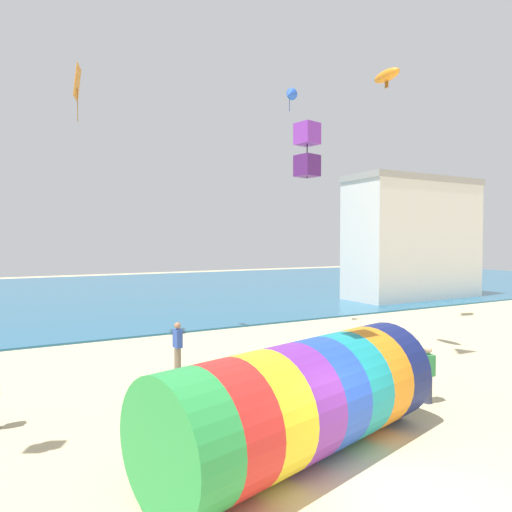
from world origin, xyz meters
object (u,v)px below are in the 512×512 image
object	(u,v)px
kite_orange_diamond	(77,83)
kite_orange_parafoil	(387,76)
kite_handler	(428,374)
giant_inflatable_tube	(301,400)
kite_blue_delta	(290,95)
kite_purple_box	(307,150)
bystander_near_water	(178,346)

from	to	relation	value
kite_orange_diamond	kite_orange_parafoil	xyz separation A→B (m)	(10.32, -7.97, -0.43)
kite_handler	kite_orange_diamond	size ratio (longest dim) A/B	0.68
giant_inflatable_tube	kite_blue_delta	distance (m)	17.84
kite_blue_delta	kite_orange_parafoil	size ratio (longest dim) A/B	0.89
giant_inflatable_tube	kite_blue_delta	size ratio (longest dim) A/B	5.98
kite_orange_diamond	kite_purple_box	world-z (taller)	kite_orange_diamond
giant_inflatable_tube	kite_orange_diamond	world-z (taller)	kite_orange_diamond
giant_inflatable_tube	kite_orange_diamond	bearing A→B (deg)	101.66
giant_inflatable_tube	kite_purple_box	size ratio (longest dim) A/B	6.22
kite_blue_delta	bystander_near_water	bearing A→B (deg)	-148.38
giant_inflatable_tube	kite_blue_delta	bearing A→B (deg)	58.54
kite_handler	kite_orange_parafoil	xyz separation A→B (m)	(2.59, 4.40, 10.22)
kite_purple_box	bystander_near_water	xyz separation A→B (m)	(-0.44, 7.29, -5.65)
giant_inflatable_tube	bystander_near_water	world-z (taller)	giant_inflatable_tube
kite_handler	bystander_near_water	xyz separation A→B (m)	(-5.26, 6.37, 0.07)
kite_blue_delta	bystander_near_water	xyz separation A→B (m)	(-7.65, -4.71, -11.24)
kite_handler	kite_blue_delta	xyz separation A→B (m)	(2.39, 11.09, 11.31)
kite_handler	kite_orange_diamond	bearing A→B (deg)	121.99
giant_inflatable_tube	kite_orange_parafoil	xyz separation A→B (m)	(7.57, 5.35, 9.82)
bystander_near_water	kite_purple_box	bearing A→B (deg)	-86.56
kite_orange_diamond	kite_orange_parafoil	distance (m)	13.04
giant_inflatable_tube	kite_handler	world-z (taller)	giant_inflatable_tube
kite_blue_delta	bystander_near_water	distance (m)	14.39
kite_handler	kite_purple_box	world-z (taller)	kite_purple_box
kite_purple_box	kite_blue_delta	distance (m)	15.08
kite_orange_diamond	kite_purple_box	distance (m)	14.46
kite_purple_box	kite_blue_delta	bearing A→B (deg)	58.99
kite_handler	kite_orange_parafoil	world-z (taller)	kite_orange_parafoil
kite_orange_diamond	kite_purple_box	size ratio (longest dim) A/B	2.00
bystander_near_water	giant_inflatable_tube	bearing A→B (deg)	-87.76
giant_inflatable_tube	kite_orange_parafoil	world-z (taller)	kite_orange_parafoil
giant_inflatable_tube	kite_orange_diamond	xyz separation A→B (m)	(-2.75, 13.32, 10.26)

